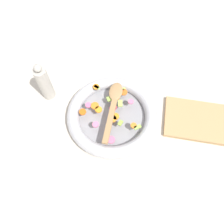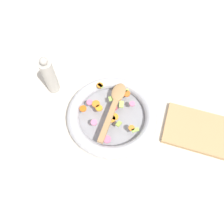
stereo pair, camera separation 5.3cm
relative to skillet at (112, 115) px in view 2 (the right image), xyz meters
name	(u,v)px [view 2 (the right image)]	position (x,y,z in m)	size (l,w,h in m)	color
ground_plane	(112,118)	(0.00, 0.00, -0.02)	(4.00, 4.00, 0.00)	beige
skillet	(112,115)	(0.00, 0.00, 0.00)	(0.37, 0.37, 0.05)	gray
chopped_vegetables	(110,108)	(-0.01, 0.02, 0.03)	(0.26, 0.26, 0.01)	orange
wooden_spoon	(114,104)	(0.00, 0.03, 0.04)	(0.06, 0.28, 0.01)	#A87F51
pepper_mill	(50,76)	(-0.29, 0.06, 0.07)	(0.05, 0.05, 0.20)	#B2ADA3
cutting_board	(202,132)	(0.37, 0.04, -0.01)	(0.30, 0.18, 0.02)	tan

